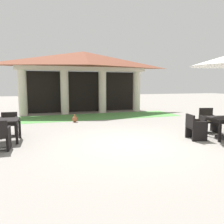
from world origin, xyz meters
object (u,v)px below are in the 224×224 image
patio_chair_near_foreground_west (195,127)px  terracotta_urn (75,119)px  patio_chair_near_foreground_north (208,121)px  patio_table_mid_left (4,123)px  patio_chair_mid_left_north (9,124)px

patio_chair_near_foreground_west → terracotta_urn: bearing=-132.9°
patio_chair_near_foreground_north → terracotta_urn: 5.90m
terracotta_urn → patio_chair_near_foreground_west: bearing=-54.7°
patio_table_mid_left → terracotta_urn: patio_table_mid_left is taller
patio_table_mid_left → terracotta_urn: bearing=48.4°
patio_table_mid_left → patio_chair_mid_left_north: patio_chair_mid_left_north is taller
patio_chair_near_foreground_west → patio_chair_near_foreground_north: size_ratio=0.92×
patio_chair_near_foreground_north → patio_table_mid_left: 7.23m
patio_chair_mid_left_north → terracotta_urn: (2.66, 2.05, -0.25)m
patio_chair_near_foreground_west → patio_chair_near_foreground_north: patio_chair_near_foreground_north is taller
patio_chair_near_foreground_north → terracotta_urn: size_ratio=2.45×
patio_chair_near_foreground_north → patio_chair_mid_left_north: 7.37m
patio_chair_near_foreground_north → terracotta_urn: patio_chair_near_foreground_north is taller
patio_chair_near_foreground_north → patio_table_mid_left: size_ratio=0.97×
patio_chair_near_foreground_west → terracotta_urn: patio_chair_near_foreground_west is taller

